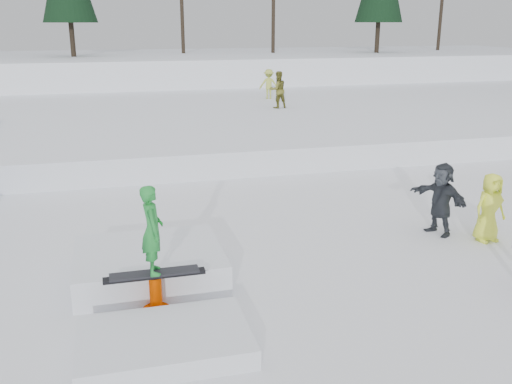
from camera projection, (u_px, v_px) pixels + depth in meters
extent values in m
plane|color=white|center=(258.00, 285.00, 10.11)|extent=(120.00, 120.00, 0.00)
cube|color=white|center=(140.00, 73.00, 37.54)|extent=(60.00, 14.00, 2.40)
cube|color=white|center=(163.00, 119.00, 24.81)|extent=(50.00, 18.00, 0.80)
cylinder|color=black|center=(72.00, 40.00, 34.53)|extent=(0.30, 0.30, 2.00)
cylinder|color=black|center=(377.00, 38.00, 38.98)|extent=(0.30, 0.30, 2.00)
imported|color=brown|center=(278.00, 90.00, 24.96)|extent=(0.86, 0.72, 1.60)
imported|color=#B4C148|center=(269.00, 84.00, 28.00)|extent=(1.04, 0.76, 1.43)
imported|color=#EEFF3C|center=(490.00, 207.00, 11.95)|extent=(0.77, 0.54, 1.48)
imported|color=#2A2E34|center=(441.00, 199.00, 12.33)|extent=(0.88, 1.55, 1.60)
cube|color=white|center=(149.00, 264.00, 10.31)|extent=(2.60, 2.20, 0.54)
cube|color=white|center=(164.00, 342.00, 8.03)|extent=(2.40, 1.60, 0.30)
cylinder|color=#D54400|center=(157.00, 310.00, 9.17)|extent=(0.44, 0.44, 0.06)
cylinder|color=#D54400|center=(156.00, 295.00, 9.09)|extent=(0.20, 0.20, 0.60)
cube|color=black|center=(155.00, 276.00, 9.00)|extent=(1.60, 0.16, 0.06)
cube|color=black|center=(155.00, 273.00, 8.99)|extent=(1.40, 0.28, 0.03)
imported|color=#1E8D32|center=(152.00, 230.00, 8.78)|extent=(0.34, 0.52, 1.42)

